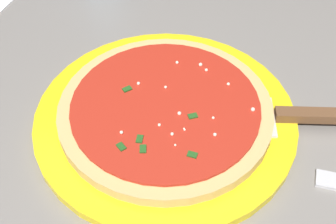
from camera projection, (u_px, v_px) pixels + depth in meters
The scene contains 4 objects.
restaurant_table at pixel (162, 188), 0.70m from camera, with size 1.12×0.89×0.76m.
serving_plate at pixel (168, 119), 0.61m from camera, with size 0.35×0.35×0.01m, color yellow.
pizza at pixel (168, 110), 0.60m from camera, with size 0.28×0.28×0.02m.
pizza_server at pixel (294, 116), 0.60m from camera, with size 0.22×0.08×0.01m.
Camera 1 is at (-0.08, 0.37, 1.22)m, focal length 48.43 mm.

